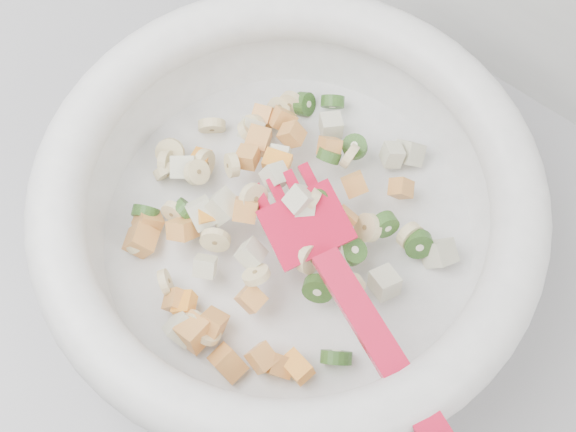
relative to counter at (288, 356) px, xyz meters
The scene contains 2 objects.
counter is the anchor object (origin of this frame).
mixing_bowl 0.52m from the counter, 46.07° to the right, with size 0.47×0.43×0.12m.
Camera 1 is at (0.17, 1.24, 1.52)m, focal length 45.00 mm.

